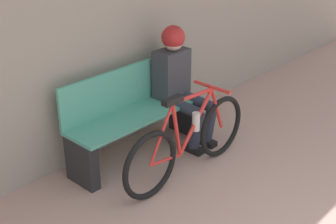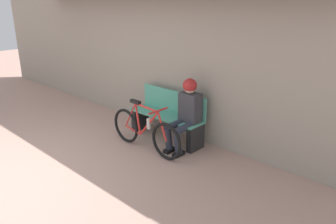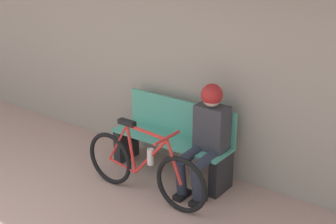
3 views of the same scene
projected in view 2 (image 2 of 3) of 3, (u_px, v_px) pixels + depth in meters
The scene contains 5 objects.
ground_plane at pixel (2, 184), 4.44m from camera, with size 24.00×24.00×0.00m, color tan.
storefront_wall at pixel (157, 40), 5.96m from camera, with size 12.00×0.56×3.20m.
park_bench_near at pixel (168, 117), 5.77m from camera, with size 1.44×0.42×0.85m.
bicycle at pixel (145, 131), 5.32m from camera, with size 1.56×0.40×0.82m.
person_seated at pixel (186, 110), 5.27m from camera, with size 0.34×0.61×1.18m.
Camera 2 is at (4.29, -1.28, 2.40)m, focal length 35.00 mm.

